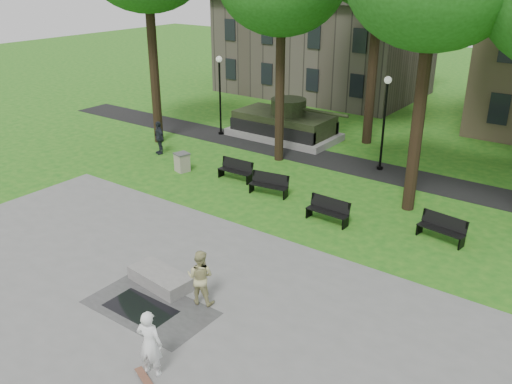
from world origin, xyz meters
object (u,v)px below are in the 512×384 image
park_bench_0 (236,169)px  trash_bin (182,162)px  concrete_block (161,278)px  friend_watching (200,277)px  skateboarder (150,343)px

park_bench_0 → trash_bin: size_ratio=1.89×
concrete_block → trash_bin: bearing=129.5°
trash_bin → friend_watching: bearing=-43.9°
concrete_block → skateboarder: (2.83, -3.10, 0.71)m
skateboarder → friend_watching: size_ratio=1.06×
skateboarder → trash_bin: 14.76m
skateboarder → friend_watching: bearing=-87.6°
skateboarder → friend_watching: (-1.10, 3.13, -0.05)m
skateboarder → trash_bin: bearing=-66.7°
concrete_block → park_bench_0: 9.64m
friend_watching → trash_bin: bearing=-61.7°
concrete_block → park_bench_0: park_bench_0 is taller
skateboarder → friend_watching: skateboarder is taller
friend_watching → park_bench_0: 10.42m
concrete_block → park_bench_0: size_ratio=1.22×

